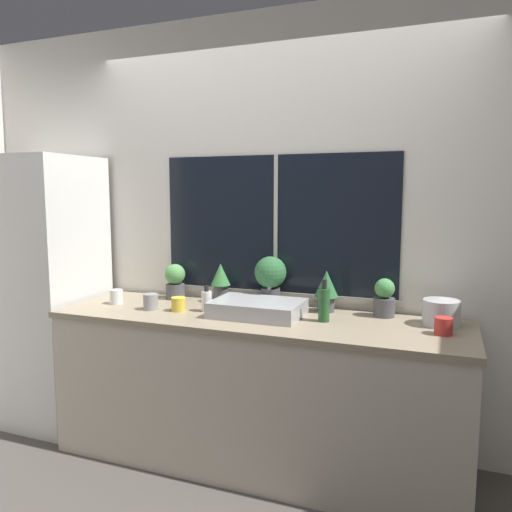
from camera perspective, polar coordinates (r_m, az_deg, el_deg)
The scene contains 18 objects.
ground_plane at distance 2.96m, azimuth -2.64°, elevation -25.23°, with size 14.00×14.00×0.00m, color #4C4742.
wall_back at distance 3.19m, azimuth 2.51°, elevation 2.96°, with size 8.00×0.09×2.70m.
wall_left at distance 5.00m, azimuth -19.82°, elevation 4.07°, with size 0.06×7.00×2.70m.
counter at distance 3.03m, azimuth -0.08°, elevation -15.00°, with size 2.39×0.69×0.88m.
refrigerator at distance 3.78m, azimuth -23.32°, elevation -3.61°, with size 0.74×0.63×1.83m.
sink at distance 2.89m, azimuth 0.20°, elevation -5.96°, with size 0.51×0.40×0.28m.
potted_plant_far_left at distance 3.38m, azimuth -9.23°, elevation -2.81°, with size 0.14×0.14×0.23m.
potted_plant_left at distance 3.23m, azimuth -4.07°, elevation -2.81°, with size 0.13×0.13×0.25m.
potted_plant_center at distance 3.09m, azimuth 1.73°, elevation -2.39°, with size 0.20×0.20×0.32m.
potted_plant_right at distance 3.00m, azimuth 8.04°, elevation -3.66°, with size 0.14×0.14×0.25m.
potted_plant_far_right at distance 2.95m, azimuth 14.46°, elevation -4.69°, with size 0.12×0.12×0.22m.
soap_bottle at distance 3.01m, azimuth -5.67°, elevation -5.10°, with size 0.06×0.06×0.16m.
bottle_tall at distance 2.78m, azimuth 7.78°, elevation -5.47°, with size 0.06×0.06×0.23m.
mug_white at distance 3.32m, azimuth -15.67°, elevation -4.50°, with size 0.08×0.08×0.09m.
mug_red at distance 2.68m, azimuth 20.65°, elevation -7.50°, with size 0.09×0.09×0.09m.
mug_yellow at distance 3.04m, azimuth -8.84°, elevation -5.46°, with size 0.09×0.09×0.08m.
mug_grey at distance 3.11m, azimuth -11.96°, elevation -5.14°, with size 0.09×0.09×0.10m.
kettle at distance 2.86m, azimuth 20.43°, elevation -5.98°, with size 0.19×0.19×0.15m.
Camera 1 is at (1.01, -2.28, 1.58)m, focal length 35.00 mm.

